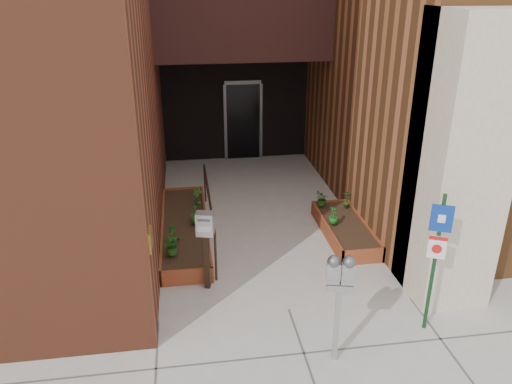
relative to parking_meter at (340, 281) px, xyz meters
name	(u,v)px	position (x,y,z in m)	size (l,w,h in m)	color
ground	(289,309)	(-0.38, 1.15, -1.24)	(80.00, 80.00, 0.00)	#9E9991
planter_left	(185,229)	(-1.93, 3.85, -1.10)	(0.90, 3.60, 0.30)	brown
planter_right	(345,230)	(1.22, 3.35, -1.10)	(0.80, 2.20, 0.30)	brown
handrail	(209,201)	(-1.43, 3.80, -0.49)	(0.04, 3.34, 0.90)	black
parking_meter	(340,281)	(0.00, 0.00, 0.00)	(0.37, 0.21, 1.60)	#959597
sign_post	(436,250)	(1.50, 0.43, 0.08)	(0.27, 0.14, 2.14)	#123219
payment_dropbox	(205,235)	(-1.59, 1.95, -0.25)	(0.31, 0.26, 1.37)	black
shrub_left_a	(172,245)	(-2.15, 2.61, -0.76)	(0.32, 0.32, 0.36)	#265C1A
shrub_left_b	(172,235)	(-2.17, 2.97, -0.76)	(0.20, 0.20, 0.36)	#215618
shrub_left_c	(196,214)	(-1.70, 3.76, -0.73)	(0.23, 0.23, 0.41)	#26631C
shrub_left_d	(198,197)	(-1.63, 4.57, -0.74)	(0.21, 0.21, 0.40)	#254F16
shrub_right_a	(334,216)	(0.97, 3.35, -0.77)	(0.19, 0.19, 0.34)	#1D601B
shrub_right_b	(347,199)	(1.47, 4.05, -0.75)	(0.20, 0.20, 0.37)	#265317
shrub_right_c	(322,199)	(0.97, 4.19, -0.78)	(0.28, 0.28, 0.31)	#1D4F16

